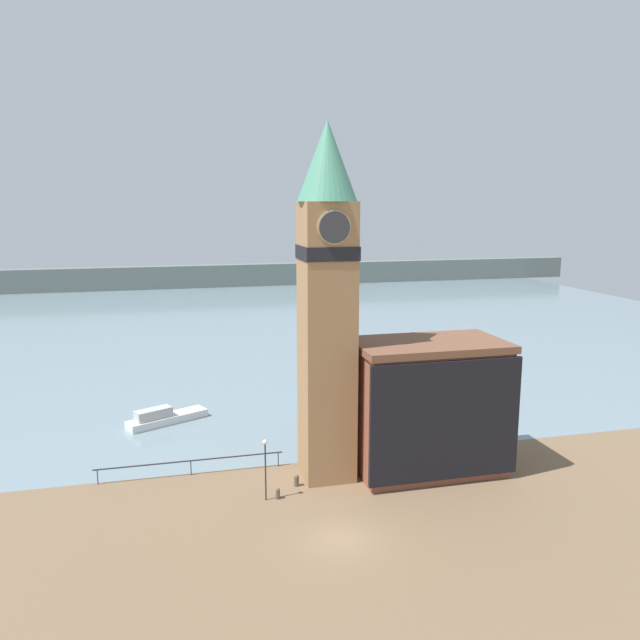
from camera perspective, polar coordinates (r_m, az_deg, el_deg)
ground_plane at (r=37.17m, az=2.00°, el=-19.46°), size 160.00×160.00×0.00m
water at (r=103.99m, az=-8.83°, el=0.16°), size 160.00×120.00×0.00m
far_shoreline at (r=143.10m, az=-10.34°, el=3.96°), size 180.00×3.00×5.00m
pier_railing at (r=45.26m, az=-11.74°, el=-12.59°), size 12.93×0.08×1.09m
clock_tower at (r=41.09m, az=0.65°, el=2.26°), size 3.89×3.89×23.83m
pier_building at (r=44.61m, az=9.87°, el=-7.77°), size 10.54×6.20×9.31m
boat_near at (r=55.78m, az=-14.11°, el=-8.64°), size 7.03×4.57×1.50m
mooring_bollard_near at (r=41.47m, az=-3.88°, el=-15.49°), size 0.29×0.29×0.73m
mooring_bollard_far at (r=43.05m, az=-2.17°, el=-14.39°), size 0.34×0.34×0.81m
lamp_post at (r=40.37m, az=-5.03°, el=-12.47°), size 0.32×0.32×4.06m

